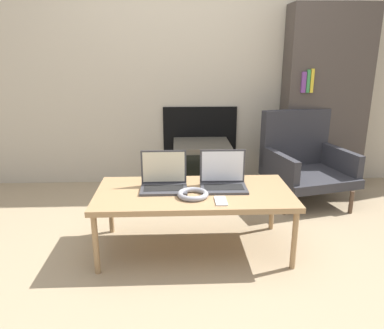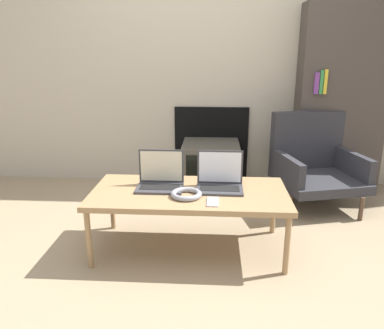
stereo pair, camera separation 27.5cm
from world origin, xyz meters
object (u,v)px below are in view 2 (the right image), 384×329
Objects in this scene: headphones at (186,194)px; tv at (211,167)px; phone at (213,202)px; laptop_left at (160,179)px; laptop_right at (220,180)px; armchair at (313,161)px.

headphones is 0.37× the size of tv.
phone is 0.27× the size of tv.
tv is at bearing 83.50° from headphones.
phone is 1.36m from tv.
tv is (0.14, 1.25, -0.21)m from headphones.
laptop_left is 0.44m from phone.
tv is at bearing 72.73° from laptop_left.
armchair is at bearing 46.15° from laptop_right.
laptop_right reaches higher than headphones.
phone is (-0.04, -0.25, -0.06)m from laptop_right.
armchair is (1.25, 0.86, -0.10)m from laptop_left.
laptop_left and laptop_right have the same top height.
laptop_right is at bearing 79.92° from phone.
laptop_right is 0.27m from headphones.
headphones is at bearing -150.19° from armchair.
laptop_left is at bearing -159.71° from armchair.
laptop_left is 0.40m from laptop_right.
headphones is 0.19m from phone.
armchair is at bearing 51.24° from phone.
laptop_left is 1.17m from tv.
armchair is (0.84, 0.86, -0.10)m from laptop_right.
headphones is 1.47m from armchair.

